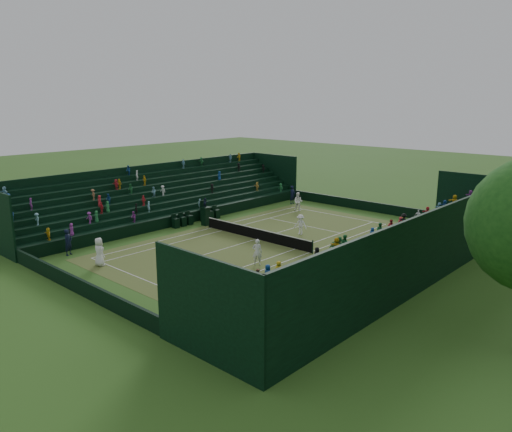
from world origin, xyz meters
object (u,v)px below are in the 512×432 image
(player_near_east, at_px, (257,252))
(player_far_east, at_px, (300,225))
(player_near_west, at_px, (99,252))
(tennis_net, at_px, (256,233))
(umpire_chair, at_px, (206,214))
(player_far_west, at_px, (298,202))

(player_near_east, distance_m, player_far_east, 8.89)
(player_near_east, bearing_deg, player_near_west, 6.05)
(player_far_east, bearing_deg, tennis_net, -130.32)
(tennis_net, height_order, player_near_west, player_near_west)
(player_near_west, distance_m, player_far_east, 16.88)
(umpire_chair, relative_size, player_near_east, 1.36)
(umpire_chair, bearing_deg, player_near_west, -76.16)
(umpire_chair, xyz_separation_m, player_near_west, (3.12, -12.68, -0.08))
(tennis_net, relative_size, umpire_chair, 4.56)
(tennis_net, distance_m, player_far_east, 4.14)
(player_far_west, bearing_deg, player_near_west, -109.20)
(tennis_net, xyz_separation_m, player_far_west, (-4.15, 11.01, 0.43))
(player_near_west, bearing_deg, player_near_east, -134.58)
(player_near_west, xyz_separation_m, player_far_west, (-0.63, 23.31, -0.05))
(player_near_west, relative_size, player_far_west, 1.05)
(tennis_net, relative_size, player_far_west, 6.08)
(tennis_net, height_order, player_far_east, player_far_east)
(umpire_chair, height_order, player_far_east, umpire_chair)
(player_far_west, distance_m, player_far_east, 9.36)
(umpire_chair, xyz_separation_m, player_far_east, (8.38, 3.36, -0.22))
(tennis_net, xyz_separation_m, player_far_east, (1.75, 3.73, 0.35))
(player_near_east, bearing_deg, player_far_west, -98.81)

